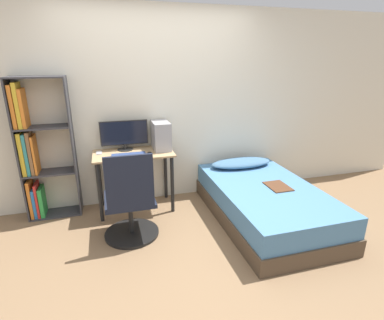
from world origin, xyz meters
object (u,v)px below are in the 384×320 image
object	(u,v)px
bed	(265,203)
pc_tower	(161,135)
monitor	(124,134)
keyboard	(129,155)
office_chair	(130,207)
bookshelf	(36,153)

from	to	relation	value
bed	pc_tower	bearing A→B (deg)	145.39
monitor	pc_tower	size ratio (longest dim) A/B	1.62
keyboard	office_chair	bearing A→B (deg)	-95.69
bookshelf	keyboard	xyz separation A→B (m)	(1.05, -0.23, -0.04)
bed	keyboard	xyz separation A→B (m)	(-1.53, 0.59, 0.56)
keyboard	pc_tower	world-z (taller)	pc_tower
bed	pc_tower	size ratio (longest dim) A/B	5.33
pc_tower	bookshelf	bearing A→B (deg)	177.54
office_chair	pc_tower	xyz separation A→B (m)	(0.48, 0.74, 0.57)
bookshelf	keyboard	distance (m)	1.07
pc_tower	office_chair	bearing A→B (deg)	-123.05
keyboard	pc_tower	distance (m)	0.49
bookshelf	pc_tower	world-z (taller)	bookshelf
monitor	bookshelf	bearing A→B (deg)	-178.52
bookshelf	monitor	distance (m)	1.04
bookshelf	pc_tower	xyz separation A→B (m)	(1.47, -0.06, 0.12)
bookshelf	office_chair	xyz separation A→B (m)	(0.99, -0.81, -0.45)
bed	keyboard	distance (m)	1.74
pc_tower	keyboard	bearing A→B (deg)	-158.31
bed	monitor	bearing A→B (deg)	151.22
office_chair	keyboard	distance (m)	0.70
bed	keyboard	bearing A→B (deg)	158.81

